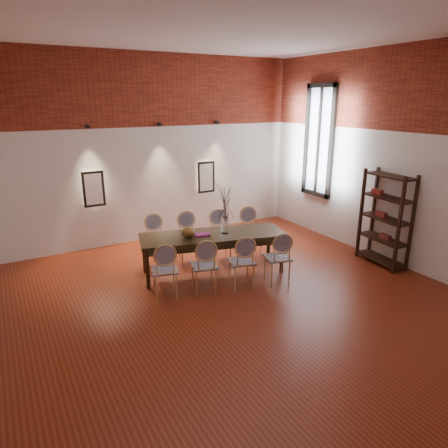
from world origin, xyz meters
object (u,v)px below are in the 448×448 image
chair_far_a (155,241)px  chair_near_b (204,265)px  chair_near_c (242,261)px  chair_far_b (189,238)px  chair_far_c (220,235)px  chair_near_a (164,270)px  chair_near_d (277,257)px  book (203,235)px  dining_table (213,254)px  vase (225,225)px  bowl (188,232)px  chair_far_d (251,232)px  shelving_rack (385,219)px

chair_far_a → chair_near_b: bearing=114.9°
chair_near_c → chair_far_b: size_ratio=1.00×
chair_far_a → chair_far_c: size_ratio=1.00×
chair_near_a → chair_near_d: same height
chair_near_b → book: 0.75m
book → dining_table: bearing=-9.8°
book → chair_near_a: bearing=-153.5°
chair_near_c → chair_far_b: 1.53m
chair_far_c → vase: 0.82m
vase → chair_near_a: bearing=-164.3°
chair_near_d → chair_far_c: same height
chair_near_b → book: size_ratio=3.62×
chair_near_c → bowl: bearing=140.4°
chair_near_a → chair_near_d: bearing=0.0°
chair_far_a → chair_far_d: same height
shelving_rack → bowl: bearing=164.9°
book → chair_near_b: bearing=-115.5°
chair_near_b → chair_near_d: (1.25, -0.33, 0.00)m
shelving_rack → chair_far_d: bearing=144.7°
chair_far_b → shelving_rack: shelving_rack is taller
chair_near_b → chair_far_d: bearing=47.1°
chair_far_c → shelving_rack: bearing=159.3°
chair_far_b → book: (-0.06, -0.72, 0.30)m
chair_near_a → book: 1.07m
dining_table → shelving_rack: size_ratio=1.43×
chair_near_a → chair_far_d: same height
chair_far_b → dining_table: bearing=114.9°
chair_far_c → chair_far_a: bearing=0.0°
chair_near_c → chair_far_a: (-0.90, 1.67, 0.00)m
chair_near_a → chair_far_b: (0.98, 1.18, 0.00)m
chair_near_b → bowl: bearing=101.7°
book → chair_near_d: bearing=-45.0°
dining_table → chair_far_c: chair_far_c is taller
chair_far_b → vase: vase is taller
vase → chair_far_b: bearing=113.2°
chair_near_c → bowl: (-0.59, 0.82, 0.37)m
chair_far_a → chair_far_d: 1.94m
chair_near_d → book: bearing=149.7°
chair_near_a → chair_far_b: size_ratio=1.00×
chair_far_b → chair_far_c: 0.65m
chair_near_a → chair_far_a: bearing=90.0°
chair_near_c → vase: bearing=98.6°
chair_far_c → dining_table: bearing=65.1°
dining_table → bowl: size_ratio=10.76×
vase → bowl: (-0.67, 0.12, -0.06)m
chair_near_b → shelving_rack: size_ratio=0.52×
chair_far_d → book: size_ratio=3.62×
chair_near_b → chair_far_a: (-0.27, 1.51, 0.00)m
chair_near_b → chair_far_b: 1.39m
chair_near_c → chair_far_d: (0.98, 1.18, 0.00)m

